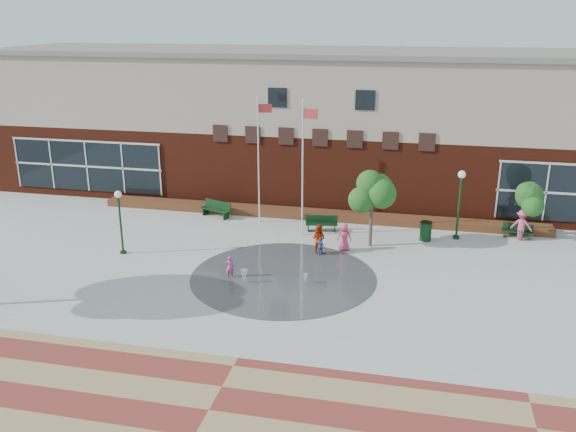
% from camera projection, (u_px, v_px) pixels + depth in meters
% --- Properties ---
extents(ground, '(120.00, 120.00, 0.00)m').
position_uv_depth(ground, '(267.00, 307.00, 24.80)').
color(ground, '#666056').
rests_on(ground, ground).
extents(plaza_concrete, '(46.00, 18.00, 0.01)m').
position_uv_depth(plaza_concrete, '(288.00, 269.00, 28.50)').
color(plaza_concrete, '#A8A8A0').
rests_on(plaza_concrete, ground).
extents(paver_band, '(46.00, 6.00, 0.01)m').
position_uv_depth(paver_band, '(209.00, 410.00, 18.31)').
color(paver_band, maroon).
rests_on(paver_band, ground).
extents(splash_pad, '(8.40, 8.40, 0.01)m').
position_uv_depth(splash_pad, '(283.00, 277.00, 27.58)').
color(splash_pad, '#383A3D').
rests_on(splash_pad, ground).
extents(library_building, '(44.40, 10.40, 9.20)m').
position_uv_depth(library_building, '(333.00, 122.00, 39.52)').
color(library_building, '#571B0E').
rests_on(library_building, ground).
extents(flower_bed, '(26.00, 1.20, 0.40)m').
position_uv_depth(flower_bed, '(316.00, 218.00, 35.54)').
color(flower_bed, maroon).
rests_on(flower_bed, ground).
extents(flagpole_left, '(0.82, 0.26, 7.13)m').
position_uv_depth(flagpole_left, '(259.00, 154.00, 33.55)').
color(flagpole_left, white).
rests_on(flagpole_left, ground).
extents(flagpole_right, '(0.88, 0.26, 7.23)m').
position_uv_depth(flagpole_right, '(303.00, 162.00, 31.51)').
color(flagpole_right, white).
rests_on(flagpole_right, ground).
extents(lamp_left, '(0.34, 0.34, 3.25)m').
position_uv_depth(lamp_left, '(120.00, 215.00, 29.66)').
color(lamp_left, black).
rests_on(lamp_left, ground).
extents(lamp_right, '(0.39, 0.39, 3.72)m').
position_uv_depth(lamp_right, '(460.00, 197.00, 31.54)').
color(lamp_right, black).
rests_on(lamp_right, ground).
extents(bench_left, '(1.96, 1.18, 0.95)m').
position_uv_depth(bench_left, '(216.00, 212.00, 35.64)').
color(bench_left, black).
rests_on(bench_left, ground).
extents(bench_mid, '(1.79, 0.76, 0.87)m').
position_uv_depth(bench_mid, '(322.00, 227.00, 33.29)').
color(bench_mid, black).
rests_on(bench_mid, ground).
extents(bench_right, '(1.60, 0.68, 0.78)m').
position_uv_depth(bench_right, '(517.00, 234.00, 32.28)').
color(bench_right, black).
rests_on(bench_right, ground).
extents(trash_can, '(0.63, 0.63, 1.04)m').
position_uv_depth(trash_can, '(426.00, 231.00, 31.86)').
color(trash_can, black).
rests_on(trash_can, ground).
extents(tree_mid, '(2.44, 2.44, 4.11)m').
position_uv_depth(tree_mid, '(372.00, 190.00, 30.31)').
color(tree_mid, '#41322A').
rests_on(tree_mid, ground).
extents(tree_small_right, '(1.88, 1.88, 3.22)m').
position_uv_depth(tree_small_right, '(526.00, 198.00, 31.27)').
color(tree_small_right, '#41322A').
rests_on(tree_small_right, ground).
extents(water_jet_a, '(0.31, 0.31, 0.60)m').
position_uv_depth(water_jet_a, '(244.00, 283.00, 26.95)').
color(water_jet_a, white).
rests_on(water_jet_a, ground).
extents(water_jet_b, '(0.20, 0.20, 0.46)m').
position_uv_depth(water_jet_b, '(305.00, 284.00, 26.84)').
color(water_jet_b, white).
rests_on(water_jet_b, ground).
extents(child_splash, '(0.43, 0.32, 1.05)m').
position_uv_depth(child_splash, '(230.00, 267.00, 27.37)').
color(child_splash, '#C3418A').
rests_on(child_splash, ground).
extents(adult_red, '(0.86, 0.75, 1.52)m').
position_uv_depth(adult_red, '(319.00, 239.00, 30.08)').
color(adult_red, '#BC2807').
rests_on(adult_red, ground).
extents(adult_pink, '(0.75, 0.55, 1.42)m').
position_uv_depth(adult_pink, '(344.00, 237.00, 30.44)').
color(adult_pink, '#C9375D').
rests_on(adult_pink, ground).
extents(child_blue, '(0.59, 0.51, 0.95)m').
position_uv_depth(child_blue, '(321.00, 247.00, 29.89)').
color(child_blue, '#3356AA').
rests_on(child_blue, ground).
extents(person_bench, '(1.19, 0.86, 1.67)m').
position_uv_depth(person_bench, '(522.00, 225.00, 31.84)').
color(person_bench, '#E0447A').
rests_on(person_bench, ground).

